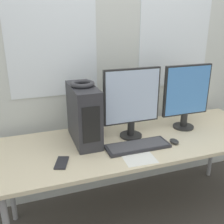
% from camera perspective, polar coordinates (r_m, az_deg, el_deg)
% --- Properties ---
extents(wall_back, '(8.00, 0.07, 2.70)m').
position_cam_1_polar(wall_back, '(2.33, 1.11, 13.49)').
color(wall_back, silver).
rests_on(wall_back, ground_plane).
extents(desk, '(2.14, 0.76, 0.73)m').
position_cam_1_polar(desk, '(2.07, 5.99, -6.99)').
color(desk, beige).
rests_on(desk, ground_plane).
extents(pc_tower, '(0.17, 0.43, 0.43)m').
position_cam_1_polar(pc_tower, '(1.94, -6.19, -0.49)').
color(pc_tower, '#2D2D33').
rests_on(pc_tower, desk).
extents(headphones, '(0.17, 0.17, 0.03)m').
position_cam_1_polar(headphones, '(1.87, -6.45, 6.11)').
color(headphones, '#333338').
rests_on(headphones, pc_tower).
extents(monitor_main, '(0.44, 0.17, 0.54)m').
position_cam_1_polar(monitor_main, '(1.97, 4.33, 2.43)').
color(monitor_main, black).
rests_on(monitor_main, desk).
extents(monitor_right_near, '(0.42, 0.17, 0.53)m').
position_cam_1_polar(monitor_right_near, '(2.22, 15.91, 3.60)').
color(monitor_right_near, black).
rests_on(monitor_right_near, desk).
extents(keyboard, '(0.47, 0.17, 0.02)m').
position_cam_1_polar(keyboard, '(1.91, 5.58, -7.39)').
color(keyboard, '#28282D').
rests_on(keyboard, desk).
extents(mouse, '(0.06, 0.09, 0.03)m').
position_cam_1_polar(mouse, '(2.02, 13.38, -6.22)').
color(mouse, '#2D2D2D').
rests_on(mouse, desk).
extents(cell_phone, '(0.12, 0.17, 0.01)m').
position_cam_1_polar(cell_phone, '(1.74, -10.90, -10.79)').
color(cell_phone, '#232328').
rests_on(cell_phone, desk).
extents(paper_sheet_left, '(0.23, 0.31, 0.00)m').
position_cam_1_polar(paper_sheet_left, '(1.83, 5.21, -9.12)').
color(paper_sheet_left, white).
rests_on(paper_sheet_left, desk).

